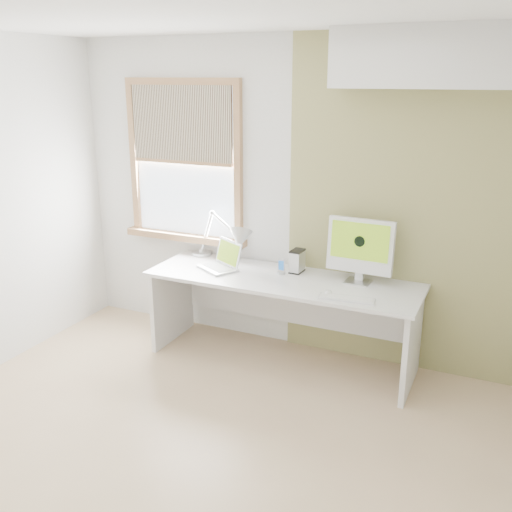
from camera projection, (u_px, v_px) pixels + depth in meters
The scene contains 12 objects.
room at pixel (179, 256), 3.25m from camera, with size 4.04×3.54×2.64m.
accent_wall at pixel (413, 210), 4.37m from camera, with size 2.00×0.02×2.60m, color #94975A.
soffit at pixel (453, 56), 3.81m from camera, with size 1.60×0.40×0.42m, color white.
window at pixel (184, 162), 5.06m from camera, with size 1.20×0.14×1.42m.
desk at pixel (285, 298), 4.70m from camera, with size 2.20×0.70×0.73m.
desk_lamp at pixel (232, 240), 4.84m from camera, with size 0.71×0.45×0.43m.
laptop at pixel (222, 262), 4.82m from camera, with size 0.41×0.39×0.23m.
phone_dock at pixel (281, 270), 4.68m from camera, with size 0.07×0.07×0.13m.
external_drive at pixel (297, 261), 4.71m from camera, with size 0.10×0.15×0.19m.
imac at pixel (360, 247), 4.43m from camera, with size 0.52×0.18×0.51m.
keyboard at pixel (346, 298), 4.15m from camera, with size 0.41×0.16×0.02m.
mouse at pixel (328, 293), 4.25m from camera, with size 0.06×0.10×0.03m, color white.
Camera 1 is at (1.68, -2.65, 2.27)m, focal length 40.39 mm.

